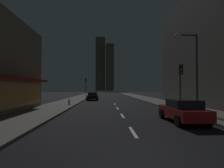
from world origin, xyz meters
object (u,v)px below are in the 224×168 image
fire_hydrant_far_left (69,102)px  street_lamp_right (187,53)px  car_parked_far (93,96)px  traffic_light_near_right (181,77)px  car_parked_near (183,110)px  traffic_light_far_left (86,84)px

fire_hydrant_far_left → street_lamp_right: street_lamp_right is taller
car_parked_far → traffic_light_near_right: size_ratio=1.01×
traffic_light_near_right → street_lamp_right: 2.41m
fire_hydrant_far_left → traffic_light_near_right: 13.65m
traffic_light_near_right → car_parked_near: bearing=-112.4°
car_parked_near → traffic_light_far_left: (-9.10, 27.56, 2.45)m
fire_hydrant_far_left → traffic_light_far_left: bearing=88.6°
car_parked_near → traffic_light_far_left: bearing=108.3°
street_lamp_right → traffic_light_near_right: bearing=85.5°
traffic_light_far_left → street_lamp_right: (10.88, -24.47, 1.87)m
car_parked_far → traffic_light_near_right: bearing=-62.0°
car_parked_far → traffic_light_far_left: (-1.90, 5.85, 2.45)m
car_parked_far → car_parked_near: bearing=-71.7°
car_parked_near → street_lamp_right: (1.78, 3.09, 4.33)m
street_lamp_right → fire_hydrant_far_left: bearing=143.0°
car_parked_near → traffic_light_near_right: (1.90, 4.60, 2.45)m
car_parked_near → fire_hydrant_far_left: (-9.50, 11.59, -0.29)m
traffic_light_far_left → traffic_light_near_right: bearing=-64.4°
fire_hydrant_far_left → car_parked_near: bearing=-50.7°
car_parked_far → traffic_light_near_right: 19.53m
traffic_light_near_right → traffic_light_far_left: bearing=115.6°
traffic_light_far_left → car_parked_far: bearing=-72.0°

